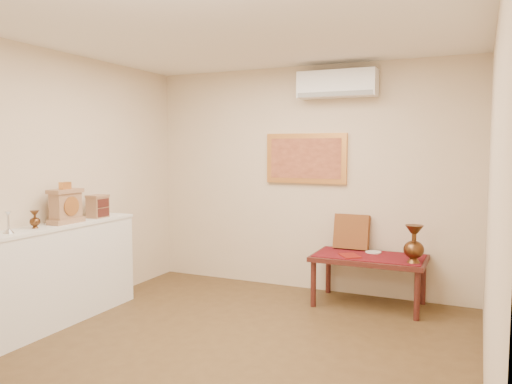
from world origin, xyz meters
The scene contains 18 objects.
floor centered at (0.00, 0.00, 0.00)m, with size 4.50×4.50×0.00m, color brown.
ceiling centered at (0.00, 0.00, 2.70)m, with size 4.50×4.50×0.00m, color white.
wall_back centered at (0.00, 2.25, 1.35)m, with size 4.00×0.02×2.70m, color beige.
wall_left centered at (-2.00, 0.00, 1.35)m, with size 0.02×4.50×2.70m, color beige.
wall_right centered at (2.00, 0.00, 1.35)m, with size 0.02×4.50×2.70m, color beige.
candlestick centered at (-1.82, -0.47, 1.08)m, with size 0.09×0.09×0.19m, color silver, non-canonical shape.
brass_urn_small centered at (-1.83, -0.18, 1.09)m, with size 0.10×0.10×0.22m, color brown, non-canonical shape.
table_cloth centered at (0.85, 1.88, 0.55)m, with size 1.14×0.59×0.01m, color maroon.
brass_urn_tall centered at (1.33, 1.72, 0.79)m, with size 0.21×0.21×0.47m, color brown, non-canonical shape.
plate centered at (0.86, 2.04, 0.56)m, with size 0.18×0.18×0.01m, color white.
menu centered at (0.67, 1.75, 0.56)m, with size 0.18×0.25×0.01m, color maroon.
cushion centered at (0.59, 2.15, 0.76)m, with size 0.40×0.10×0.40m, color #5D1A12.
display_ledge centered at (-1.82, 0.00, 0.49)m, with size 0.37×2.02×0.98m.
mantel_clock centered at (-1.80, 0.18, 1.15)m, with size 0.17×0.36×0.41m.
wooden_chest centered at (-1.80, 0.63, 1.10)m, with size 0.16×0.21×0.24m.
low_table centered at (0.85, 1.88, 0.48)m, with size 1.20×0.70×0.55m.
painting centered at (0.00, 2.22, 1.60)m, with size 1.00×0.06×0.60m.
ac_unit centered at (0.40, 2.12, 2.45)m, with size 0.90×0.25×0.30m.
Camera 1 is at (1.93, -3.51, 1.72)m, focal length 35.00 mm.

